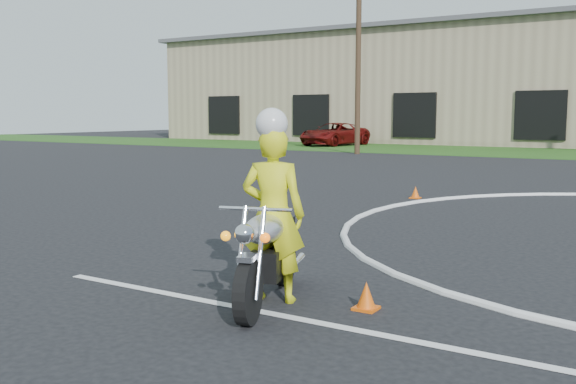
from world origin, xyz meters
The scene contains 4 objects.
primary_motorcycle centered at (-4.26, -3.70, 0.56)m, with size 0.93×2.11×1.15m.
rider_primary_grp centered at (-4.28, -3.57, 1.03)m, with size 0.81×0.66×2.13m.
pickup_grp centered at (-20.20, 28.40, 0.75)m, with size 3.25×5.71×1.50m.
warehouse centered at (-18.00, 39.99, 4.16)m, with size 41.00×17.00×8.30m.
Camera 1 is at (-0.49, -9.39, 2.06)m, focal length 40.00 mm.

